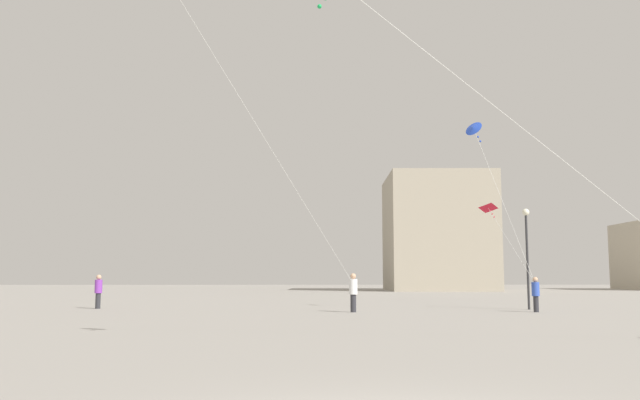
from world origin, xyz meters
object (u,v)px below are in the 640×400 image
Objects in this scene: kite_cobalt_diamond at (474,130)px; lamppost_east at (527,242)px; person_in_blue at (536,293)px; kite_crimson_delta at (489,210)px; person_in_white at (353,291)px; building_left_hall at (437,233)px; person_in_purple at (98,290)px.

lamppost_east is (2.89, 1.29, -5.43)m from kite_cobalt_diamond.
person_in_blue is 13.83m from kite_crimson_delta.
person_in_blue is 8.46m from person_in_white.
kite_crimson_delta is 40.63m from building_left_hall.
building_left_hall is (9.23, 51.79, -1.68)m from kite_cobalt_diamond.
person_in_purple is 0.97× the size of person_in_white.
kite_crimson_delta reaches higher than person_in_white.
lamppost_east is (21.80, -1.83, 2.44)m from person_in_purple.
person_in_blue is 8.36m from kite_cobalt_diamond.
building_left_hall is (5.18, 40.28, 1.10)m from kite_crimson_delta.
lamppost_east is (-6.34, -50.50, -3.75)m from building_left_hall.
person_in_blue is 21.69m from person_in_purple.
kite_crimson_delta is 12.51m from kite_cobalt_diamond.
lamppost_east is (0.55, 2.50, 2.50)m from person_in_blue.
lamppost_east reaches higher than person_in_purple.
kite_cobalt_diamond reaches higher than lamppost_east.
person_in_blue is 0.11× the size of building_left_hall.
person_in_white is 0.12× the size of building_left_hall.
person_in_white is 0.22× the size of kite_cobalt_diamond.
person_in_white is at bearing -129.20° from kite_crimson_delta.
building_left_hall is at bearing 116.36° from person_in_white.
kite_crimson_delta reaches higher than person_in_purple.
kite_cobalt_diamond is (-4.05, -11.50, 2.78)m from kite_crimson_delta.
kite_cobalt_diamond is at bearing 51.42° from person_in_white.
lamppost_east reaches higher than person_in_blue.
lamppost_east is at bearing -96.47° from kite_crimson_delta.
person_in_white is at bearing -106.21° from building_left_hall.
building_left_hall is at bearing 0.15° from person_in_blue.
lamppost_east is at bearing -97.15° from building_left_hall.
lamppost_east is at bearing 56.56° from person_in_white.
kite_cobalt_diamond is at bearing -100.10° from building_left_hall.
kite_crimson_delta reaches higher than lamppost_east.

